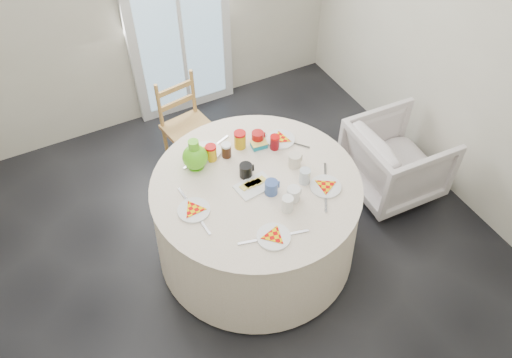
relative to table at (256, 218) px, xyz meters
name	(u,v)px	position (x,y,z in m)	size (l,w,h in m)	color
floor	(236,257)	(-0.18, -0.01, -0.38)	(4.00, 4.00, 0.00)	black
wall_right	(479,48)	(1.82, -0.01, 0.93)	(0.02, 4.00, 2.60)	#BCB5A3
glass_door	(177,12)	(0.22, 1.94, 0.68)	(1.00, 0.08, 2.10)	silver
table	(256,218)	(0.00, 0.00, 0.00)	(1.51, 1.51, 0.77)	#F0DECD
wooden_chair	(188,124)	(-0.07, 1.12, 0.09)	(0.39, 0.37, 0.88)	#A7683E
armchair	(397,155)	(1.36, 0.04, 0.02)	(0.71, 0.66, 0.73)	silver
place_settings	(256,182)	(0.00, 0.00, 0.40)	(1.17, 1.17, 0.02)	white
jar_cluster	(242,148)	(0.05, 0.30, 0.45)	(0.52, 0.26, 0.15)	#8A4B11
butter_tub	(259,144)	(0.19, 0.32, 0.41)	(0.12, 0.08, 0.05)	#0F819C
green_pitcher	(195,155)	(-0.30, 0.34, 0.49)	(0.18, 0.18, 0.23)	#57C91A
cheese_platter	(254,185)	(-0.02, -0.02, 0.40)	(0.25, 0.16, 0.03)	white
mugs_glasses	(277,173)	(0.15, -0.02, 0.44)	(0.68, 0.68, 0.12)	gray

